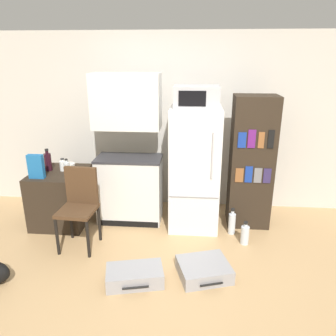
{
  "coord_description": "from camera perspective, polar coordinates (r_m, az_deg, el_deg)",
  "views": [
    {
      "loc": [
        0.22,
        -2.64,
        2.16
      ],
      "look_at": [
        -0.08,
        0.85,
        0.94
      ],
      "focal_mm": 35.0,
      "sensor_mm": 36.0,
      "label": 1
    }
  ],
  "objects": [
    {
      "name": "ground_plane",
      "position": [
        3.42,
        0.05,
        -20.02
      ],
      "size": [
        24.0,
        24.0,
        0.0
      ],
      "primitive_type": "plane",
      "color": "tan"
    },
    {
      "name": "wall_back",
      "position": [
        4.73,
        4.55,
        7.81
      ],
      "size": [
        6.4,
        0.1,
        2.47
      ],
      "color": "beige",
      "rests_on": "ground_plane"
    },
    {
      "name": "side_table",
      "position": [
        4.62,
        -18.05,
        -4.81
      ],
      "size": [
        0.68,
        0.74,
        0.72
      ],
      "color": "#2D2319",
      "rests_on": "ground_plane"
    },
    {
      "name": "kitchen_hutch",
      "position": [
        4.29,
        -6.86,
        2.01
      ],
      "size": [
        0.86,
        0.46,
        1.96
      ],
      "color": "silver",
      "rests_on": "ground_plane"
    },
    {
      "name": "refrigerator",
      "position": [
        4.17,
        4.64,
        -0.21
      ],
      "size": [
        0.62,
        0.64,
        1.57
      ],
      "color": "white",
      "rests_on": "ground_plane"
    },
    {
      "name": "microwave",
      "position": [
        3.96,
        4.99,
        12.3
      ],
      "size": [
        0.53,
        0.4,
        0.25
      ],
      "color": "#B7B7BC",
      "rests_on": "refrigerator"
    },
    {
      "name": "bookshelf",
      "position": [
        4.31,
        14.31,
        0.88
      ],
      "size": [
        0.53,
        0.4,
        1.7
      ],
      "color": "#2D2319",
      "rests_on": "ground_plane"
    },
    {
      "name": "bottle_milk_white",
      "position": [
        4.5,
        -17.84,
        0.43
      ],
      "size": [
        0.08,
        0.08,
        0.17
      ],
      "color": "white",
      "rests_on": "side_table"
    },
    {
      "name": "bottle_clear_short",
      "position": [
        4.3,
        -17.18,
        -0.08
      ],
      "size": [
        0.07,
        0.07,
        0.22
      ],
      "color": "silver",
      "rests_on": "side_table"
    },
    {
      "name": "bottle_wine_dark",
      "position": [
        4.55,
        -20.18,
        1.08
      ],
      "size": [
        0.09,
        0.09,
        0.29
      ],
      "color": "black",
      "rests_on": "side_table"
    },
    {
      "name": "bowl",
      "position": [
        4.64,
        -16.96,
        0.46
      ],
      "size": [
        0.18,
        0.18,
        0.05
      ],
      "color": "silver",
      "rests_on": "side_table"
    },
    {
      "name": "cereal_box",
      "position": [
        4.31,
        -22.0,
        0.24
      ],
      "size": [
        0.19,
        0.07,
        0.3
      ],
      "color": "#1E66A8",
      "rests_on": "side_table"
    },
    {
      "name": "chair",
      "position": [
        3.95,
        -15.14,
        -5.51
      ],
      "size": [
        0.43,
        0.43,
        0.94
      ],
      "rotation": [
        0.0,
        0.0,
        -0.07
      ],
      "color": "black",
      "rests_on": "ground_plane"
    },
    {
      "name": "suitcase_large_flat",
      "position": [
        3.45,
        -5.82,
        -18.15
      ],
      "size": [
        0.62,
        0.44,
        0.16
      ],
      "rotation": [
        0.0,
        0.0,
        0.22
      ],
      "color": "#99999E",
      "rests_on": "ground_plane"
    },
    {
      "name": "suitcase_small_flat",
      "position": [
        3.54,
        6.26,
        -17.16
      ],
      "size": [
        0.61,
        0.56,
        0.15
      ],
      "rotation": [
        0.0,
        0.0,
        0.3
      ],
      "color": "#99999E",
      "rests_on": "ground_plane"
    },
    {
      "name": "water_bottle_front",
      "position": [
        4.1,
        13.24,
        -11.21
      ],
      "size": [
        0.1,
        0.1,
        0.29
      ],
      "color": "silver",
      "rests_on": "ground_plane"
    },
    {
      "name": "water_bottle_middle",
      "position": [
        4.27,
        11.07,
        -9.37
      ],
      "size": [
        0.09,
        0.09,
        0.35
      ],
      "color": "silver",
      "rests_on": "ground_plane"
    }
  ]
}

